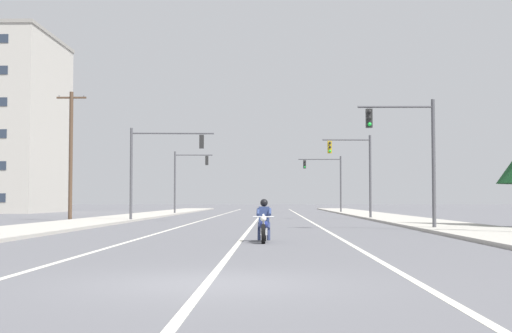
% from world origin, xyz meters
% --- Properties ---
extents(ground_plane, '(400.00, 400.00, 0.00)m').
position_xyz_m(ground_plane, '(0.00, 0.00, 0.00)').
color(ground_plane, '#5B5B60').
extents(lane_stripe_center, '(0.16, 100.00, 0.01)m').
position_xyz_m(lane_stripe_center, '(-0.00, 45.00, 0.00)').
color(lane_stripe_center, beige).
rests_on(lane_stripe_center, ground).
extents(lane_stripe_left, '(0.16, 100.00, 0.01)m').
position_xyz_m(lane_stripe_left, '(-3.79, 45.00, 0.00)').
color(lane_stripe_left, beige).
rests_on(lane_stripe_left, ground).
extents(lane_stripe_right, '(0.16, 100.00, 0.01)m').
position_xyz_m(lane_stripe_right, '(3.63, 45.00, 0.00)').
color(lane_stripe_right, beige).
rests_on(lane_stripe_right, ground).
extents(sidewalk_kerb_right, '(4.40, 110.00, 0.14)m').
position_xyz_m(sidewalk_kerb_right, '(10.11, 40.00, 0.07)').
color(sidewalk_kerb_right, '#ADA89E').
rests_on(sidewalk_kerb_right, ground).
extents(sidewalk_kerb_left, '(4.40, 110.00, 0.14)m').
position_xyz_m(sidewalk_kerb_left, '(-10.11, 40.00, 0.07)').
color(sidewalk_kerb_left, '#ADA89E').
rests_on(sidewalk_kerb_left, ground).
extents(motorcycle_with_rider, '(0.70, 2.19, 1.46)m').
position_xyz_m(motorcycle_with_rider, '(0.83, 11.64, 0.59)').
color(motorcycle_with_rider, black).
rests_on(motorcycle_with_rider, ground).
extents(traffic_signal_near_right, '(3.66, 0.37, 6.20)m').
position_xyz_m(traffic_signal_near_right, '(7.75, 21.10, 4.02)').
color(traffic_signal_near_right, '#47474C').
rests_on(traffic_signal_near_right, ground).
extents(traffic_signal_near_left, '(5.55, 0.61, 6.20)m').
position_xyz_m(traffic_signal_near_left, '(-6.63, 33.99, 4.14)').
color(traffic_signal_near_left, '#47474C').
rests_on(traffic_signal_near_left, ground).
extents(traffic_signal_mid_right, '(3.61, 0.48, 6.20)m').
position_xyz_m(traffic_signal_mid_right, '(7.33, 39.34, 4.02)').
color(traffic_signal_mid_right, '#47474C').
rests_on(traffic_signal_mid_right, ground).
extents(traffic_signal_mid_left, '(3.78, 0.41, 6.20)m').
position_xyz_m(traffic_signal_mid_left, '(-7.46, 56.40, 4.03)').
color(traffic_signal_mid_left, '#47474C').
rests_on(traffic_signal_mid_left, ground).
extents(traffic_signal_far_right, '(4.71, 0.37, 6.20)m').
position_xyz_m(traffic_signal_far_right, '(7.21, 64.02, 4.09)').
color(traffic_signal_far_right, '#47474C').
rests_on(traffic_signal_far_right, ground).
extents(utility_pole_left_near, '(2.02, 0.26, 8.77)m').
position_xyz_m(utility_pole_left_near, '(-12.55, 34.79, 4.58)').
color(utility_pole_left_near, '#4C3828').
rests_on(utility_pole_left_near, ground).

